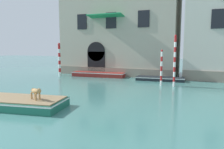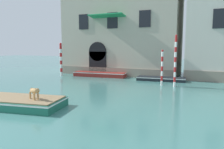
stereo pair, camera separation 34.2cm
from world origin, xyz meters
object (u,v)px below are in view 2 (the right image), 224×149
object	(u,v)px
boat_moored_near_palazzo	(99,74)
boat_moored_far	(161,79)
dog_on_deck	(34,91)
mooring_pole_0	(175,61)
boat_foreground	(11,101)
mooring_pole_1	(61,59)
mooring_pole_2	(162,68)

from	to	relation	value
boat_moored_near_palazzo	boat_moored_far	distance (m)	7.10
dog_on_deck	mooring_pole_0	xyz separation A→B (m)	(6.13, 10.13, 1.23)
boat_foreground	boat_moored_far	xyz separation A→B (m)	(6.11, 13.09, -0.10)
mooring_pole_1	dog_on_deck	bearing A→B (deg)	-59.13
mooring_pole_0	mooring_pole_1	xyz separation A→B (m)	(-13.36, 1.96, -0.29)
mooring_pole_0	mooring_pole_2	distance (m)	1.32
boat_foreground	boat_moored_far	distance (m)	14.44
dog_on_deck	mooring_pole_0	distance (m)	11.90
boat_moored_near_palazzo	mooring_pole_0	world-z (taller)	mooring_pole_0
boat_moored_far	mooring_pole_0	xyz separation A→B (m)	(1.72, -2.83, 2.04)
boat_moored_near_palazzo	mooring_pole_2	xyz separation A→B (m)	(7.67, -2.85, 1.34)
dog_on_deck	boat_moored_near_palazzo	bearing A→B (deg)	124.65
dog_on_deck	mooring_pole_2	size ratio (longest dim) A/B	0.31
mooring_pole_2	boat_moored_far	bearing A→B (deg)	102.33
boat_moored_far	dog_on_deck	bearing A→B (deg)	-114.20
boat_foreground	mooring_pole_0	xyz separation A→B (m)	(7.84, 10.26, 1.94)
dog_on_deck	mooring_pole_1	xyz separation A→B (m)	(-7.23, 12.09, 0.94)
dog_on_deck	mooring_pole_2	bearing A→B (deg)	87.27
boat_foreground	mooring_pole_2	bearing A→B (deg)	47.48
boat_moored_far	mooring_pole_2	bearing A→B (deg)	-83.08
boat_moored_far	mooring_pole_1	world-z (taller)	mooring_pole_1
mooring_pole_0	mooring_pole_2	world-z (taller)	mooring_pole_0
boat_foreground	boat_moored_near_palazzo	xyz separation A→B (m)	(-0.98, 13.28, -0.03)
boat_moored_near_palazzo	mooring_pole_1	size ratio (longest dim) A/B	1.61
dog_on_deck	mooring_pole_0	size ratio (longest dim) A/B	0.22
boat_moored_near_palazzo	boat_foreground	bearing A→B (deg)	-90.20
mooring_pole_1	mooring_pole_2	world-z (taller)	mooring_pole_1
mooring_pole_0	boat_moored_near_palazzo	bearing A→B (deg)	161.08
dog_on_deck	boat_moored_far	bearing A→B (deg)	94.32
boat_moored_far	mooring_pole_0	bearing A→B (deg)	-64.04
boat_foreground	boat_moored_near_palazzo	size ratio (longest dim) A/B	1.05
boat_foreground	mooring_pole_0	distance (m)	13.06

